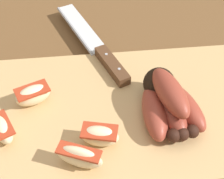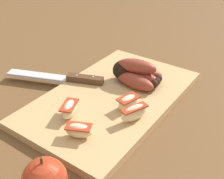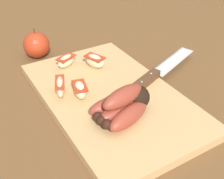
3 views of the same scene
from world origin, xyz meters
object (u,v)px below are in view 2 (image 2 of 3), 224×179
Objects in this scene: apple_wedge_near at (134,113)px; apple_wedge_extra at (69,109)px; chefs_knife at (68,78)px; apple_wedge_middle at (79,130)px; apple_wedge_far at (128,102)px; banana_bunch at (136,74)px.

apple_wedge_extra is (-0.07, 0.13, -0.00)m from apple_wedge_near.
apple_wedge_extra is (-0.12, -0.11, 0.01)m from chefs_knife.
apple_wedge_extra is at bearing 56.25° from apple_wedge_middle.
apple_wedge_extra is at bearing 137.59° from apple_wedge_far.
banana_bunch reaches higher than apple_wedge_extra.
apple_wedge_extra is (0.04, 0.06, 0.00)m from apple_wedge_middle.
apple_wedge_near is 1.11× the size of apple_wedge_middle.
apple_wedge_near is (-0.14, -0.08, -0.01)m from banana_bunch.
apple_wedge_middle is at bearing 150.52° from apple_wedge_near.
apple_wedge_near reaches higher than apple_wedge_middle.
banana_bunch reaches higher than chefs_knife.
apple_wedge_near is 1.12× the size of apple_wedge_far.
apple_wedge_far is (-0.02, -0.20, 0.01)m from chefs_knife.
chefs_knife is at bearing 43.87° from apple_wedge_extra.
apple_wedge_extra is (-0.10, 0.09, 0.00)m from apple_wedge_far.
apple_wedge_middle is (-0.16, -0.18, 0.01)m from chefs_knife.
apple_wedge_extra reaches higher than chefs_knife.
apple_wedge_middle is at bearing -123.75° from apple_wedge_extra.
apple_wedge_near reaches higher than apple_wedge_far.
apple_wedge_far reaches higher than apple_wedge_middle.
apple_wedge_middle is 1.01× the size of apple_wedge_far.
chefs_knife is at bearing 85.16° from apple_wedge_far.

